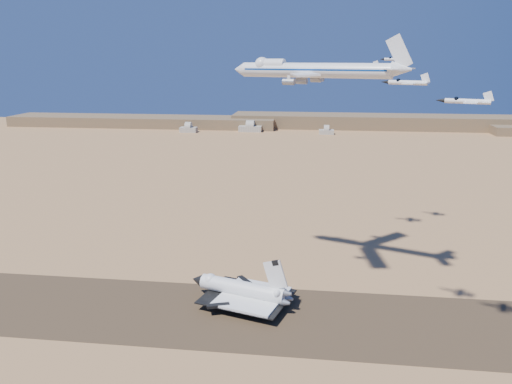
# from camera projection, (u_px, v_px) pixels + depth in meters

# --- Properties ---
(ground) EXTENTS (1200.00, 1200.00, 0.00)m
(ground) POSITION_uv_depth(u_px,v_px,m) (235.00, 315.00, 189.97)
(ground) COLOR tan
(ground) RESTS_ON ground
(runway) EXTENTS (600.00, 50.00, 0.06)m
(runway) POSITION_uv_depth(u_px,v_px,m) (235.00, 315.00, 189.96)
(runway) COLOR #483724
(runway) RESTS_ON ground
(ridgeline) EXTENTS (960.00, 90.00, 18.00)m
(ridgeline) POSITION_uv_depth(u_px,v_px,m) (345.00, 123.00, 685.39)
(ridgeline) COLOR #7B6144
(ridgeline) RESTS_ON ground
(hangars) EXTENTS (200.50, 29.50, 30.00)m
(hangars) POSITION_uv_depth(u_px,v_px,m) (247.00, 129.00, 654.69)
(hangars) COLOR #B5B1A0
(hangars) RESTS_ON ground
(shuttle) EXTENTS (43.69, 34.36, 21.33)m
(shuttle) POSITION_uv_depth(u_px,v_px,m) (242.00, 290.00, 197.72)
(shuttle) COLOR white
(shuttle) RESTS_ON runway
(carrier_747) EXTENTS (73.00, 53.98, 18.42)m
(carrier_747) POSITION_uv_depth(u_px,v_px,m) (309.00, 70.00, 198.70)
(carrier_747) COLOR white
(crew_a) EXTENTS (0.68, 0.80, 1.85)m
(crew_a) POSITION_uv_depth(u_px,v_px,m) (258.00, 314.00, 189.33)
(crew_a) COLOR #EF510E
(crew_a) RESTS_ON runway
(crew_b) EXTENTS (0.55, 0.87, 1.71)m
(crew_b) POSITION_uv_depth(u_px,v_px,m) (251.00, 315.00, 188.81)
(crew_b) COLOR #EF510E
(crew_b) RESTS_ON runway
(crew_c) EXTENTS (1.26, 0.98, 1.92)m
(crew_c) POSITION_uv_depth(u_px,v_px,m) (258.00, 310.00, 191.71)
(crew_c) COLOR #EF510E
(crew_c) RESTS_ON runway
(chase_jet_a) EXTENTS (14.07, 9.07, 3.69)m
(chase_jet_a) POSITION_uv_depth(u_px,v_px,m) (407.00, 82.00, 149.21)
(chase_jet_a) COLOR white
(chase_jet_b) EXTENTS (14.82, 8.72, 3.80)m
(chase_jet_b) POSITION_uv_depth(u_px,v_px,m) (466.00, 101.00, 139.73)
(chase_jet_b) COLOR white
(chase_jet_e) EXTENTS (15.99, 9.05, 4.02)m
(chase_jet_e) POSITION_uv_depth(u_px,v_px,m) (363.00, 67.00, 241.08)
(chase_jet_e) COLOR white
(chase_jet_f) EXTENTS (14.15, 8.36, 3.64)m
(chase_jet_f) POSITION_uv_depth(u_px,v_px,m) (395.00, 59.00, 250.07)
(chase_jet_f) COLOR white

